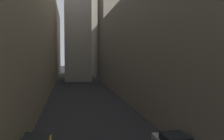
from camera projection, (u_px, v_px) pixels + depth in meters
ground_plane at (82, 92)px, 47.26m from camera, size 264.00×264.00×0.00m
building_block_left at (19, 33)px, 46.88m from camera, size 11.19×108.00×21.21m
building_block_right at (139, 25)px, 50.37m from camera, size 11.08×108.00×24.98m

